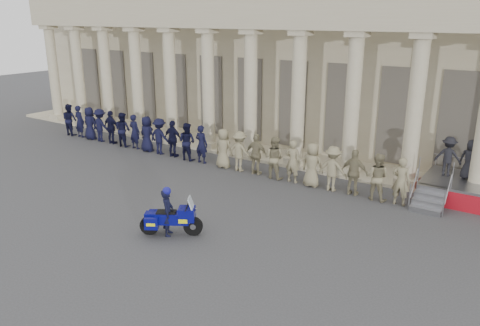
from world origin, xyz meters
name	(u,v)px	position (x,y,z in m)	size (l,w,h in m)	color
ground	(160,217)	(0.00, 0.00, 0.00)	(90.00, 90.00, 0.00)	#3B3B3D
building	(332,58)	(0.00, 14.74, 4.52)	(40.00, 12.50, 9.00)	tan
officer_rank	(196,143)	(-3.12, 5.92, 0.94)	(20.42, 0.71, 1.88)	black
reviewing_stand	(473,171)	(8.93, 7.90, 1.21)	(3.86, 3.80, 2.37)	gray
motorcycle	(172,218)	(1.34, -0.84, 0.58)	(1.84, 1.39, 1.33)	black
rider	(168,211)	(1.25, -0.90, 0.83)	(0.62, 0.69, 1.67)	black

